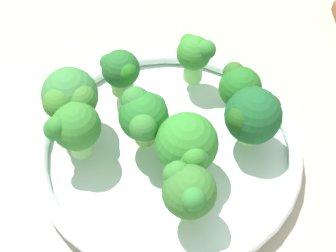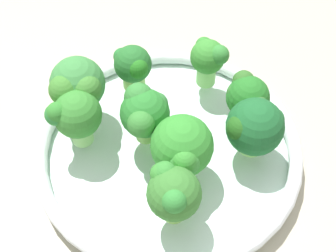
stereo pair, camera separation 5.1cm
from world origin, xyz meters
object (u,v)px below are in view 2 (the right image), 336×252
broccoli_floret_8 (247,97)px  broccoli_floret_4 (75,116)px  broccoli_floret_5 (173,193)px  broccoli_floret_7 (183,149)px  broccoli_floret_1 (145,114)px  broccoli_floret_3 (77,86)px  broccoli_floret_2 (133,66)px  bowl (168,150)px  broccoli_floret_6 (209,58)px  broccoli_floret_0 (255,127)px

broccoli_floret_8 → broccoli_floret_4: bearing=-173.4°
broccoli_floret_5 → broccoli_floret_7: size_ratio=0.95×
broccoli_floret_7 → broccoli_floret_8: broccoli_floret_7 is taller
broccoli_floret_1 → broccoli_floret_3: bearing=151.1°
broccoli_floret_2 → broccoli_floret_5: 17.40cm
bowl → broccoli_floret_3: 12.07cm
broccoli_floret_7 → broccoli_floret_1: bearing=129.9°
bowl → broccoli_floret_6: (5.15, 8.73, 5.23)cm
broccoli_floret_8 → broccoli_floret_5: bearing=-127.3°
broccoli_floret_3 → broccoli_floret_1: bearing=-28.9°
broccoli_floret_8 → bowl: bearing=-160.7°
broccoli_floret_2 → broccoli_floret_5: size_ratio=0.87×
bowl → broccoli_floret_3: broccoli_floret_3 is taller
broccoli_floret_5 → broccoli_floret_7: (1.40, 5.03, -0.29)cm
broccoli_floret_1 → broccoli_floret_3: 8.01cm
broccoli_floret_8 → broccoli_floret_1: bearing=-168.9°
broccoli_floret_1 → broccoli_floret_8: 11.30cm
broccoli_floret_6 → broccoli_floret_4: bearing=-151.9°
bowl → broccoli_floret_6: broccoli_floret_6 is taller
broccoli_floret_1 → broccoli_floret_7: size_ratio=0.97×
broccoli_floret_4 → broccoli_floret_7: broccoli_floret_7 is taller
bowl → broccoli_floret_1: 6.02cm
broccoli_floret_3 → broccoli_floret_6: 15.06cm
broccoli_floret_2 → broccoli_floret_6: 8.63cm
bowl → broccoli_floret_0: size_ratio=4.44×
broccoli_floret_3 → broccoli_floret_7: (10.65, -8.22, -0.81)cm
bowl → broccoli_floret_4: 11.00cm
bowl → broccoli_floret_8: size_ratio=5.06×
broccoli_floret_1 → broccoli_floret_5: broccoli_floret_1 is taller
broccoli_floret_7 → broccoli_floret_8: (7.42, 6.54, -0.35)cm
broccoli_floret_0 → broccoli_floret_6: size_ratio=1.07×
bowl → broccoli_floret_2: 10.36cm
broccoli_floret_6 → broccoli_floret_2: bearing=-178.7°
broccoli_floret_0 → broccoli_floret_1: bearing=169.8°
broccoli_floret_1 → broccoli_floret_2: size_ratio=1.17×
broccoli_floret_3 → broccoli_floret_6: broccoli_floret_3 is taller
broccoli_floret_8 → broccoli_floret_2: bearing=155.8°
bowl → broccoli_floret_6: size_ratio=4.73×
broccoli_floret_7 → broccoli_floret_0: bearing=17.5°
broccoli_floret_3 → broccoli_floret_8: broccoli_floret_3 is taller
bowl → broccoli_floret_0: broccoli_floret_0 is taller
broccoli_floret_0 → broccoli_floret_2: size_ratio=1.15×
bowl → broccoli_floret_5: 10.12cm
broccoli_floret_3 → broccoli_floret_4: bearing=-90.9°
broccoli_floret_3 → broccoli_floret_5: size_ratio=1.14×
broccoli_floret_2 → broccoli_floret_6: bearing=1.3°
broccoli_floret_5 → broccoli_floret_8: 14.56cm
broccoli_floret_4 → broccoli_floret_8: (18.13, 2.11, -0.79)cm
broccoli_floret_6 → broccoli_floret_0: bearing=-69.8°
broccoli_floret_8 → broccoli_floret_7: bearing=-138.6°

